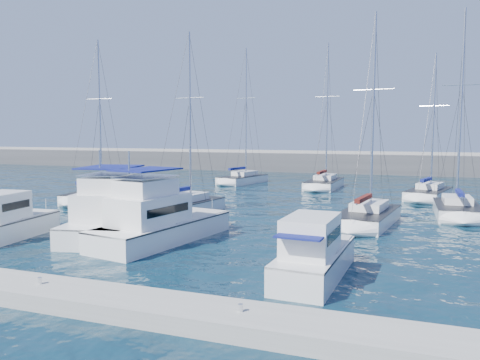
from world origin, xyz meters
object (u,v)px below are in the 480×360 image
(motor_yacht_stbd_outer, at_px, (314,257))
(sailboat_mid_a, at_px, (98,196))
(sailboat_mid_e, at_px, (457,209))
(motor_yacht_port_inner, at_px, (118,217))
(sailboat_back_a, at_px, (243,179))
(sailboat_back_b, at_px, (324,183))
(sailboat_back_c, at_px, (429,193))
(motor_yacht_stbd_inner, at_px, (158,223))
(motor_yacht_port_outer, at_px, (8,222))
(sailboat_mid_d, at_px, (368,217))
(sailboat_mid_c, at_px, (186,206))

(motor_yacht_stbd_outer, relative_size, sailboat_mid_a, 0.46)
(motor_yacht_stbd_outer, bearing_deg, sailboat_mid_a, 148.12)
(sailboat_mid_a, height_order, sailboat_mid_e, sailboat_mid_e)
(motor_yacht_stbd_outer, bearing_deg, motor_yacht_port_inner, 163.80)
(motor_yacht_port_inner, height_order, sailboat_back_a, sailboat_back_a)
(sailboat_back_b, relative_size, sailboat_back_c, 1.19)
(motor_yacht_stbd_inner, distance_m, sailboat_back_c, 28.98)
(motor_yacht_port_outer, xyz_separation_m, sailboat_back_b, (13.21, 32.44, -0.40))
(motor_yacht_stbd_outer, relative_size, sailboat_back_a, 0.40)
(sailboat_mid_d, distance_m, sailboat_mid_e, 8.09)
(motor_yacht_port_outer, bearing_deg, sailboat_mid_c, 56.65)
(motor_yacht_stbd_inner, xyz_separation_m, sailboat_mid_d, (10.82, 9.70, -0.61))
(sailboat_mid_c, height_order, sailboat_back_a, sailboat_back_a)
(motor_yacht_stbd_inner, height_order, sailboat_mid_e, sailboat_mid_e)
(motor_yacht_stbd_outer, bearing_deg, sailboat_mid_e, 71.72)
(sailboat_back_a, bearing_deg, sailboat_mid_d, -38.26)
(motor_yacht_port_inner, xyz_separation_m, motor_yacht_stbd_outer, (12.98, -4.46, -0.19))
(motor_yacht_port_outer, relative_size, sailboat_back_a, 0.36)
(sailboat_mid_c, bearing_deg, motor_yacht_port_inner, -82.96)
(sailboat_mid_d, bearing_deg, motor_yacht_stbd_outer, -86.53)
(motor_yacht_port_outer, height_order, motor_yacht_port_inner, motor_yacht_port_inner)
(sailboat_mid_d, relative_size, sailboat_back_c, 1.04)
(motor_yacht_port_inner, xyz_separation_m, sailboat_mid_e, (20.16, 14.21, -0.58))
(sailboat_back_a, bearing_deg, sailboat_back_b, 5.27)
(sailboat_back_a, height_order, sailboat_back_b, sailboat_back_a)
(motor_yacht_port_inner, bearing_deg, motor_yacht_stbd_inner, -26.46)
(motor_yacht_port_outer, distance_m, motor_yacht_port_inner, 6.40)
(motor_yacht_stbd_inner, relative_size, sailboat_mid_a, 0.65)
(sailboat_mid_a, bearing_deg, motor_yacht_port_outer, -73.61)
(sailboat_mid_d, bearing_deg, motor_yacht_stbd_inner, -129.79)
(sailboat_mid_d, height_order, sailboat_back_a, sailboat_back_a)
(motor_yacht_port_inner, height_order, sailboat_mid_c, sailboat_mid_c)
(motor_yacht_port_inner, relative_size, sailboat_mid_a, 0.68)
(sailboat_mid_c, height_order, sailboat_back_b, sailboat_back_b)
(sailboat_mid_a, distance_m, sailboat_mid_e, 30.45)
(motor_yacht_stbd_outer, height_order, sailboat_back_c, sailboat_back_c)
(sailboat_mid_a, xyz_separation_m, sailboat_back_a, (7.15, 19.61, 0.03))
(motor_yacht_stbd_inner, xyz_separation_m, sailboat_back_a, (-6.31, 32.01, -0.57))
(motor_yacht_port_inner, height_order, sailboat_back_b, sailboat_back_b)
(motor_yacht_port_inner, xyz_separation_m, sailboat_back_a, (-3.02, 31.15, -0.57))
(sailboat_mid_c, relative_size, sailboat_back_c, 1.02)
(sailboat_mid_d, relative_size, sailboat_back_a, 0.86)
(sailboat_mid_a, height_order, sailboat_back_a, sailboat_back_a)
(motor_yacht_stbd_outer, distance_m, sailboat_back_b, 34.38)
(sailboat_mid_e, xyz_separation_m, sailboat_back_a, (-23.18, 16.93, 0.01))
(motor_yacht_port_inner, height_order, motor_yacht_stbd_inner, same)
(motor_yacht_port_outer, relative_size, sailboat_back_c, 0.44)
(sailboat_mid_a, relative_size, sailboat_back_b, 0.89)
(sailboat_mid_c, height_order, sailboat_mid_d, sailboat_mid_d)
(sailboat_back_a, relative_size, sailboat_back_b, 1.02)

